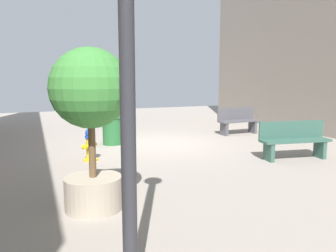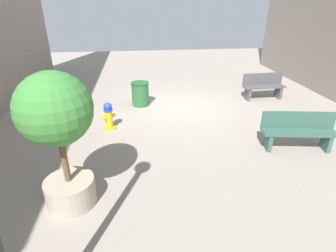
# 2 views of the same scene
# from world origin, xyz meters

# --- Properties ---
(ground_plane) EXTENTS (23.40, 23.40, 0.00)m
(ground_plane) POSITION_xyz_m (0.00, 0.00, 0.00)
(ground_plane) COLOR gray
(fire_hydrant) EXTENTS (0.39, 0.39, 0.81)m
(fire_hydrant) POSITION_xyz_m (2.26, 1.39, 0.40)
(fire_hydrant) COLOR gold
(fire_hydrant) RESTS_ON ground_plane
(bench_near) EXTENTS (1.59, 0.51, 0.95)m
(bench_near) POSITION_xyz_m (-3.34, -0.63, 0.49)
(bench_near) COLOR #4C4C51
(bench_near) RESTS_ON ground_plane
(bench_far) EXTENTS (1.85, 0.72, 0.95)m
(bench_far) POSITION_xyz_m (-2.54, 3.09, 0.50)
(bench_far) COLOR #33594C
(bench_far) RESTS_ON ground_plane
(planter_tree) EXTENTS (1.21, 1.21, 2.50)m
(planter_tree) POSITION_xyz_m (2.70, 4.52, 1.58)
(planter_tree) COLOR tan
(planter_tree) RESTS_ON ground_plane
(trash_bin) EXTENTS (0.62, 0.62, 0.84)m
(trash_bin) POSITION_xyz_m (1.30, -0.45, 0.42)
(trash_bin) COLOR #266633
(trash_bin) RESTS_ON ground_plane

